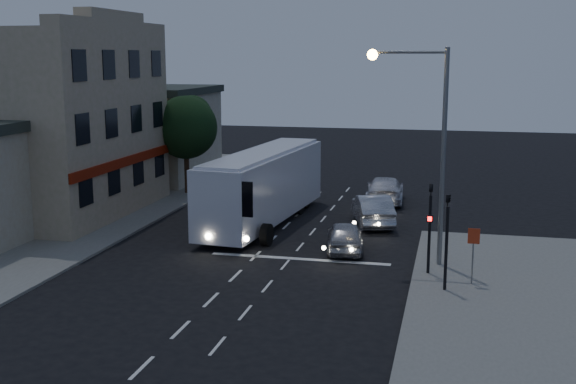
% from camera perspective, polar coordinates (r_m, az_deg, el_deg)
% --- Properties ---
extents(ground, '(120.00, 120.00, 0.00)m').
position_cam_1_polar(ground, '(30.41, -3.61, -6.08)').
color(ground, black).
extents(sidewalk_far, '(12.00, 50.00, 0.12)m').
position_cam_1_polar(sidewalk_far, '(42.69, -17.37, -1.56)').
color(sidewalk_far, slate).
rests_on(sidewalk_far, ground).
extents(road_markings, '(8.00, 30.55, 0.01)m').
position_cam_1_polar(road_markings, '(33.16, 0.17, -4.62)').
color(road_markings, silver).
rests_on(road_markings, ground).
extents(tour_bus, '(3.79, 12.84, 3.88)m').
position_cam_1_polar(tour_bus, '(38.02, -1.93, 0.60)').
color(tour_bus, silver).
rests_on(tour_bus, ground).
extents(car_suv, '(2.24, 4.24, 1.37)m').
position_cam_1_polar(car_suv, '(33.01, 4.53, -3.50)').
color(car_suv, '#A1A2A9').
rests_on(car_suv, ground).
extents(car_sedan_a, '(2.91, 5.13, 1.60)m').
position_cam_1_polar(car_sedan_a, '(38.23, 6.69, -1.39)').
color(car_sedan_a, '#B6B7BE').
rests_on(car_sedan_a, ground).
extents(car_sedan_b, '(2.54, 5.49, 1.55)m').
position_cam_1_polar(car_sedan_b, '(44.13, 7.67, 0.18)').
color(car_sedan_b, silver).
rests_on(car_sedan_b, ground).
extents(traffic_signal_main, '(0.25, 0.35, 4.10)m').
position_cam_1_polar(traffic_signal_main, '(29.34, 11.15, -2.00)').
color(traffic_signal_main, black).
rests_on(traffic_signal_main, sidewalk_near).
extents(traffic_signal_side, '(0.18, 0.15, 4.10)m').
position_cam_1_polar(traffic_signal_side, '(27.40, 12.46, -2.96)').
color(traffic_signal_side, black).
rests_on(traffic_signal_side, sidewalk_near).
extents(regulatory_sign, '(0.45, 0.12, 2.20)m').
position_cam_1_polar(regulatory_sign, '(28.54, 14.43, -4.20)').
color(regulatory_sign, slate).
rests_on(regulatory_sign, sidewalk_near).
extents(streetlight, '(3.32, 0.44, 9.00)m').
position_cam_1_polar(streetlight, '(30.22, 11.00, 4.74)').
color(streetlight, slate).
rests_on(streetlight, sidewalk_near).
extents(main_building, '(10.12, 12.00, 11.00)m').
position_cam_1_polar(main_building, '(42.44, -18.87, 5.26)').
color(main_building, gray).
rests_on(main_building, sidewalk_far).
extents(low_building_north, '(9.40, 9.40, 6.50)m').
position_cam_1_polar(low_building_north, '(52.93, -11.47, 4.67)').
color(low_building_north, '#B6B3A1').
rests_on(low_building_north, sidewalk_far).
extents(street_tree, '(4.00, 4.00, 6.20)m').
position_cam_1_polar(street_tree, '(46.20, -8.09, 5.31)').
color(street_tree, black).
rests_on(street_tree, sidewalk_far).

